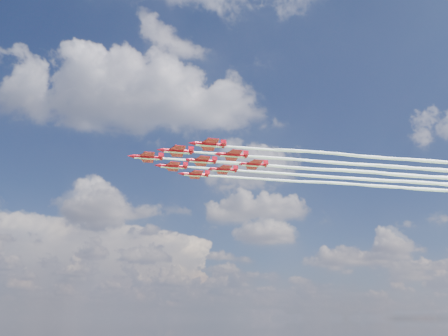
# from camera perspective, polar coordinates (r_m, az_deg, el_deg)

# --- Properties ---
(jet_lead) EXTENTS (160.92, 26.36, 3.05)m
(jet_lead) POSITION_cam_1_polar(r_m,az_deg,el_deg) (171.19, 16.64, -0.44)
(jet_lead) COLOR red
(jet_row2_port) EXTENTS (160.92, 26.36, 3.05)m
(jet_row2_port) POSITION_cam_1_polar(r_m,az_deg,el_deg) (169.46, 20.67, 0.19)
(jet_row2_port) COLOR red
(jet_row2_starb) EXTENTS (160.92, 26.36, 3.05)m
(jet_row2_starb) POSITION_cam_1_polar(r_m,az_deg,el_deg) (182.14, 18.14, -1.40)
(jet_row2_starb) COLOR red
(jet_row3_port) EXTENTS (160.92, 26.36, 3.05)m
(jet_row3_port) POSITION_cam_1_polar(r_m,az_deg,el_deg) (168.61, 24.76, 0.83)
(jet_row3_port) COLOR red
(jet_row3_centre) EXTENTS (160.92, 26.36, 3.05)m
(jet_row3_centre) POSITION_cam_1_polar(r_m,az_deg,el_deg) (180.67, 21.93, -0.81)
(jet_row3_centre) COLOR red
(jet_row3_starb) EXTENTS (160.92, 26.36, 3.05)m
(jet_row3_starb) POSITION_cam_1_polar(r_m,az_deg,el_deg) (193.25, 19.46, -2.24)
(jet_row3_starb) COLOR red
(jet_row4_port) EXTENTS (160.92, 26.36, 3.05)m
(jet_row4_port) POSITION_cam_1_polar(r_m,az_deg,el_deg) (180.02, 25.77, -0.21)
(jet_row4_port) COLOR red
(jet_row4_starb) EXTENTS (160.92, 26.36, 3.05)m
(jet_row4_starb) POSITION_cam_1_polar(r_m,az_deg,el_deg) (192.00, 23.05, -1.69)
(jet_row4_starb) COLOR red
(jet_tail) EXTENTS (160.92, 26.36, 3.05)m
(jet_tail) POSITION_cam_1_polar(r_m,az_deg,el_deg) (191.54, 26.66, -1.13)
(jet_tail) COLOR red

